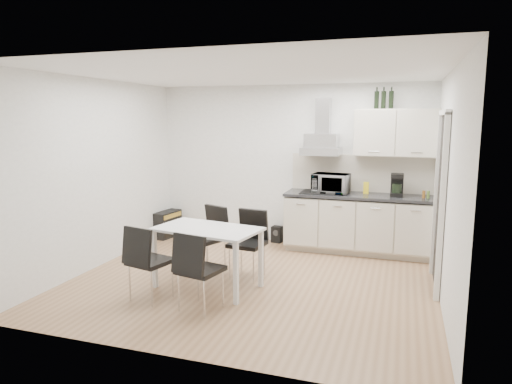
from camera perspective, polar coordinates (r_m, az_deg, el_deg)
ground at (r=5.95m, az=-0.55°, el=-11.07°), size 4.50×4.50×0.00m
wall_back at (r=7.55m, az=4.29°, el=3.36°), size 4.50×0.10×2.60m
wall_front at (r=3.82m, az=-10.18°, el=-2.44°), size 4.50×0.10×2.60m
wall_left at (r=6.70m, az=-19.15°, el=2.15°), size 0.10×4.00×2.60m
wall_right at (r=5.37m, az=22.84°, el=0.31°), size 0.10×4.00×2.60m
ceiling at (r=5.61m, az=-0.59°, el=14.70°), size 4.50×4.50×0.00m
doorway at (r=5.95m, az=21.89°, el=-1.27°), size 0.08×1.04×2.10m
kitchenette at (r=7.16m, az=13.02°, el=-0.96°), size 2.22×0.64×2.52m
dining_table at (r=5.59m, az=-6.09°, el=-5.42°), size 1.35×0.91×0.75m
chair_far_left at (r=6.25m, az=-6.14°, el=-5.90°), size 0.60×0.63×0.88m
chair_far_right at (r=5.95m, az=-1.11°, el=-6.62°), size 0.49×0.55×0.88m
chair_near_left at (r=5.39m, az=-13.04°, el=-8.55°), size 0.55×0.59×0.88m
chair_near_right at (r=5.01m, az=-6.94°, el=-9.75°), size 0.54×0.58×0.88m
guitar_amp at (r=8.17m, az=-11.01°, el=-3.95°), size 0.31×0.57×0.46m
floor_speaker at (r=7.70m, az=2.64°, el=-5.30°), size 0.18×0.17×0.27m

